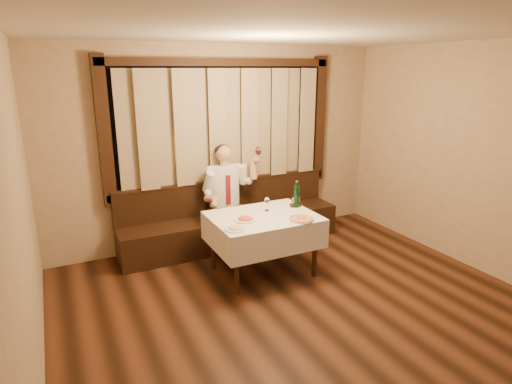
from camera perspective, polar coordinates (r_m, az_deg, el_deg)
name	(u,v)px	position (r m, az deg, el deg)	size (l,w,h in m)	color
room	(296,168)	(4.37, 5.36, 3.24)	(5.01, 6.01, 2.81)	black
banquette	(231,223)	(6.22, -3.35, -4.21)	(3.20, 0.61, 0.94)	black
dining_table	(263,224)	(5.23, 0.97, -4.23)	(1.27, 0.97, 0.76)	black
pizza	(301,219)	(5.06, 6.04, -3.59)	(0.30, 0.30, 0.03)	white
pasta_red	(245,217)	(5.01, -1.45, -3.41)	(0.27, 0.27, 0.09)	white
pasta_cream	(235,227)	(4.74, -2.85, -4.66)	(0.23, 0.23, 0.08)	white
green_bottle	(297,196)	(5.48, 5.43, -0.53)	(0.08, 0.08, 0.35)	#115123
table_wine_glass	(267,201)	(5.32, 1.47, -1.19)	(0.07, 0.07, 0.18)	white
cruet_caddy	(296,203)	(5.52, 5.31, -1.45)	(0.13, 0.07, 0.14)	black
seated_man	(227,190)	(5.94, -3.89, 0.25)	(0.82, 0.61, 1.47)	black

